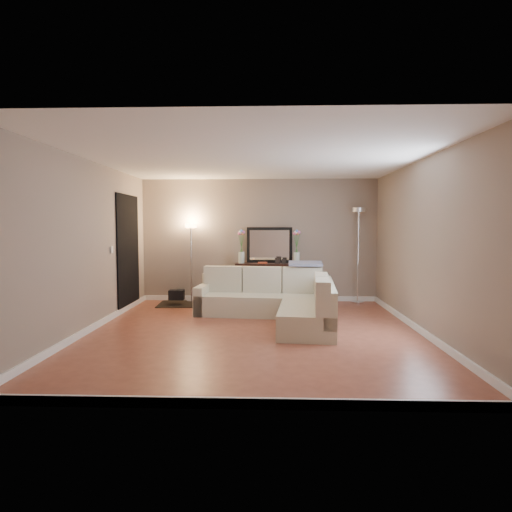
{
  "coord_description": "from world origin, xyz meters",
  "views": [
    {
      "loc": [
        0.24,
        -6.38,
        1.6
      ],
      "look_at": [
        0.0,
        0.8,
        1.1
      ],
      "focal_mm": 30.0,
      "sensor_mm": 36.0,
      "label": 1
    }
  ],
  "objects_px": {
    "floor_lamp_lit": "(191,247)",
    "floor_lamp_unlit": "(358,236)",
    "sectional_sofa": "(280,301)",
    "console_table": "(265,281)"
  },
  "relations": [
    {
      "from": "sectional_sofa",
      "to": "floor_lamp_unlit",
      "type": "height_order",
      "value": "floor_lamp_unlit"
    },
    {
      "from": "sectional_sofa",
      "to": "floor_lamp_lit",
      "type": "distance_m",
      "value": 2.6
    },
    {
      "from": "console_table",
      "to": "floor_lamp_unlit",
      "type": "bearing_deg",
      "value": 2.51
    },
    {
      "from": "console_table",
      "to": "floor_lamp_unlit",
      "type": "xyz_separation_m",
      "value": [
        1.94,
        0.09,
        0.93
      ]
    },
    {
      "from": "sectional_sofa",
      "to": "console_table",
      "type": "height_order",
      "value": "sectional_sofa"
    },
    {
      "from": "floor_lamp_unlit",
      "to": "console_table",
      "type": "bearing_deg",
      "value": -177.49
    },
    {
      "from": "floor_lamp_lit",
      "to": "floor_lamp_unlit",
      "type": "height_order",
      "value": "floor_lamp_unlit"
    },
    {
      "from": "sectional_sofa",
      "to": "console_table",
      "type": "xyz_separation_m",
      "value": [
        -0.28,
        1.51,
        0.16
      ]
    },
    {
      "from": "floor_lamp_lit",
      "to": "floor_lamp_unlit",
      "type": "xyz_separation_m",
      "value": [
        3.49,
        -0.04,
        0.24
      ]
    },
    {
      "from": "sectional_sofa",
      "to": "console_table",
      "type": "relative_size",
      "value": 1.83
    }
  ]
}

